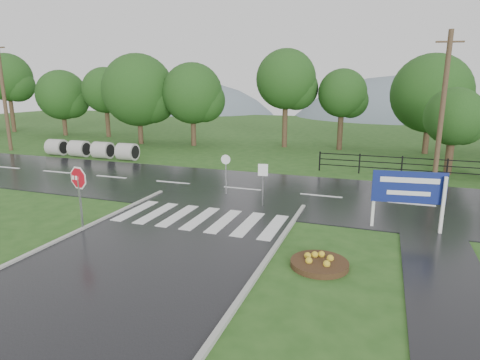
% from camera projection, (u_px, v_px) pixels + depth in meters
% --- Properties ---
extents(ground, '(120.00, 120.00, 0.00)m').
position_uv_depth(ground, '(125.00, 274.00, 11.33)').
color(ground, '#254D19').
rests_on(ground, ground).
extents(main_road, '(90.00, 8.00, 0.04)m').
position_uv_depth(main_road, '(242.00, 189.00, 20.49)').
color(main_road, black).
rests_on(main_road, ground).
extents(walkway, '(2.20, 11.00, 0.04)m').
position_uv_depth(walkway, '(440.00, 260.00, 12.22)').
color(walkway, black).
rests_on(walkway, ground).
extents(crosswalk, '(6.50, 2.80, 0.02)m').
position_uv_depth(crosswalk, '(201.00, 218.00, 15.90)').
color(crosswalk, silver).
rests_on(crosswalk, ground).
extents(fence_west, '(9.58, 0.08, 1.20)m').
position_uv_depth(fence_west, '(402.00, 164.00, 23.29)').
color(fence_west, black).
rests_on(fence_west, ground).
extents(hills, '(102.00, 48.00, 48.00)m').
position_uv_depth(hills, '(359.00, 201.00, 73.34)').
color(hills, slate).
rests_on(hills, ground).
extents(treeline, '(83.20, 5.20, 10.00)m').
position_uv_depth(treeline, '(310.00, 150.00, 32.99)').
color(treeline, '#173D12').
rests_on(treeline, ground).
extents(culvert_pipes, '(7.60, 1.20, 1.20)m').
position_uv_depth(culvert_pipes, '(91.00, 149.00, 29.35)').
color(culvert_pipes, '#9E9B93').
rests_on(culvert_pipes, ground).
extents(stop_sign, '(1.11, 0.24, 2.54)m').
position_uv_depth(stop_sign, '(79.00, 183.00, 14.36)').
color(stop_sign, '#939399').
rests_on(stop_sign, ground).
extents(estate_billboard, '(2.52, 0.39, 2.22)m').
position_uv_depth(estate_billboard, '(409.00, 190.00, 14.39)').
color(estate_billboard, silver).
rests_on(estate_billboard, ground).
extents(flower_bed, '(1.70, 1.70, 0.34)m').
position_uv_depth(flower_bed, '(319.00, 263.00, 11.78)').
color(flower_bed, '#332111').
rests_on(flower_bed, ground).
extents(reg_sign_small, '(0.42, 0.10, 1.92)m').
position_uv_depth(reg_sign_small, '(263.00, 176.00, 17.24)').
color(reg_sign_small, '#939399').
rests_on(reg_sign_small, ground).
extents(reg_sign_round, '(0.46, 0.07, 1.98)m').
position_uv_depth(reg_sign_round, '(226.00, 169.00, 19.20)').
color(reg_sign_round, '#939399').
rests_on(reg_sign_round, ground).
extents(utility_pole_west, '(1.54, 0.29, 8.67)m').
position_uv_depth(utility_pole_west, '(4.00, 95.00, 31.68)').
color(utility_pole_west, '#473523').
rests_on(utility_pole_west, ground).
extents(utility_pole_east, '(1.41, 0.40, 8.01)m').
position_uv_depth(utility_pole_east, '(443.00, 107.00, 21.49)').
color(utility_pole_east, '#473523').
rests_on(utility_pole_east, ground).
extents(entrance_tree_left, '(3.34, 3.34, 5.09)m').
position_uv_depth(entrance_tree_left, '(454.00, 117.00, 23.18)').
color(entrance_tree_left, '#3D2B1C').
rests_on(entrance_tree_left, ground).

